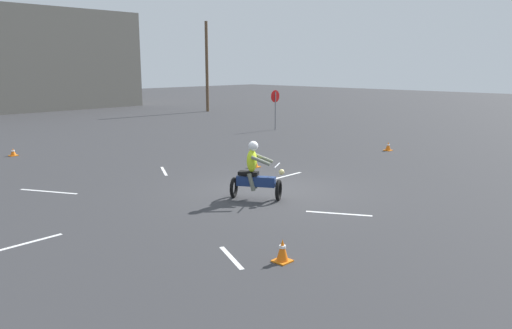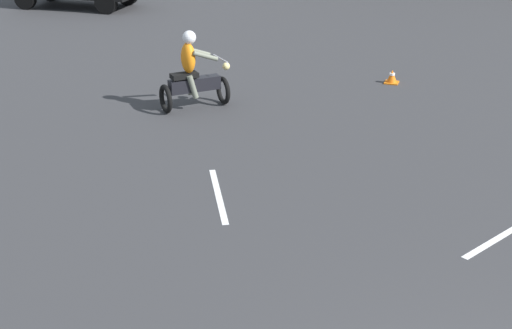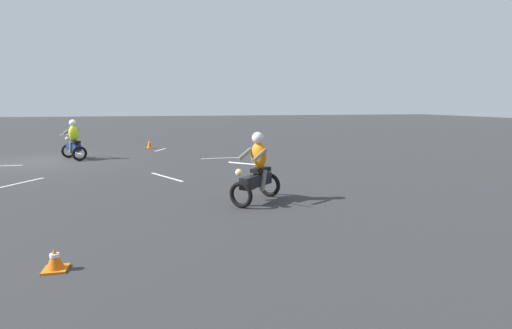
# 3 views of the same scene
# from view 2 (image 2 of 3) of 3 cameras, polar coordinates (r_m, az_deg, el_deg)

# --- Properties ---
(motorcycle_rider_background) EXTENTS (1.41, 1.42, 1.66)m
(motorcycle_rider_background) POSITION_cam_2_polar(r_m,az_deg,el_deg) (14.92, -5.09, 7.14)
(motorcycle_rider_background) COLOR black
(motorcycle_rider_background) RESTS_ON ground
(traffic_cone_mid_center) EXTENTS (0.32, 0.32, 0.32)m
(traffic_cone_mid_center) POSITION_cam_2_polar(r_m,az_deg,el_deg) (17.09, 10.82, 6.90)
(traffic_cone_mid_center) COLOR orange
(traffic_cone_mid_center) RESTS_ON ground
(lane_stripe_ne) EXTENTS (0.84, 1.39, 0.01)m
(lane_stripe_ne) POSITION_cam_2_polar(r_m,az_deg,el_deg) (10.43, 18.65, -5.69)
(lane_stripe_ne) COLOR silver
(lane_stripe_ne) RESTS_ON ground
(lane_stripe_nw) EXTENTS (1.02, 1.80, 0.01)m
(lane_stripe_nw) POSITION_cam_2_polar(r_m,az_deg,el_deg) (11.16, -3.03, -2.46)
(lane_stripe_nw) COLOR silver
(lane_stripe_nw) RESTS_ON ground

